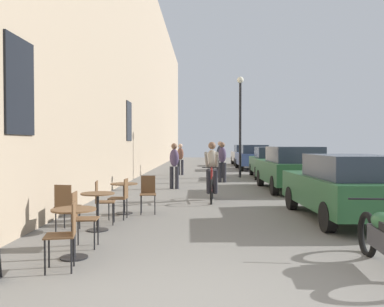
# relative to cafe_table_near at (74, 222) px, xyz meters

# --- Properties ---
(building_facade_left) EXTENTS (0.54, 68.00, 11.79)m
(building_facade_left) POSITION_rel_cafe_table_near_xyz_m (-1.61, 12.26, 5.37)
(building_facade_left) COLOR tan
(building_facade_left) RESTS_ON ground_plane
(cafe_table_near) EXTENTS (0.64, 0.64, 0.72)m
(cafe_table_near) POSITION_rel_cafe_table_near_xyz_m (0.00, 0.00, 0.00)
(cafe_table_near) COLOR black
(cafe_table_near) RESTS_ON ground_plane
(cafe_chair_near_toward_street) EXTENTS (0.45, 0.45, 0.89)m
(cafe_chair_near_toward_street) POSITION_rel_cafe_table_near_xyz_m (0.07, -0.57, -0.00)
(cafe_chair_near_toward_street) COLOR black
(cafe_chair_near_toward_street) RESTS_ON ground_plane
(cafe_chair_near_toward_wall) EXTENTS (0.41, 0.41, 0.89)m
(cafe_chair_near_toward_wall) POSITION_rel_cafe_table_near_xyz_m (-0.08, 0.61, -0.00)
(cafe_chair_near_toward_wall) COLOR black
(cafe_chair_near_toward_wall) RESTS_ON ground_plane
(cafe_table_mid) EXTENTS (0.64, 0.64, 0.72)m
(cafe_table_mid) POSITION_rel_cafe_table_near_xyz_m (-0.14, 1.88, 0.00)
(cafe_table_mid) COLOR black
(cafe_table_mid) RESTS_ON ground_plane
(cafe_chair_mid_toward_street) EXTENTS (0.44, 0.44, 0.89)m
(cafe_chair_mid_toward_street) POSITION_rel_cafe_table_near_xyz_m (-0.73, 1.80, -0.00)
(cafe_chair_mid_toward_street) COLOR black
(cafe_chair_mid_toward_street) RESTS_ON ground_plane
(cafe_chair_mid_toward_wall) EXTENTS (0.43, 0.43, 0.89)m
(cafe_chair_mid_toward_wall) POSITION_rel_cafe_table_near_xyz_m (-0.22, 2.49, -0.00)
(cafe_chair_mid_toward_wall) COLOR black
(cafe_chair_mid_toward_wall) RESTS_ON ground_plane
(cafe_table_far) EXTENTS (0.64, 0.64, 0.72)m
(cafe_table_far) POSITION_rel_cafe_table_near_xyz_m (0.00, 3.75, 0.00)
(cafe_table_far) COLOR black
(cafe_table_far) RESTS_ON ground_plane
(cafe_chair_far_toward_street) EXTENTS (0.42, 0.42, 0.89)m
(cafe_chair_far_toward_street) POSITION_rel_cafe_table_near_xyz_m (0.56, 3.83, -0.00)
(cafe_chair_far_toward_street) COLOR black
(cafe_chair_far_toward_street) RESTS_ON ground_plane
(cafe_chair_far_toward_wall) EXTENTS (0.39, 0.39, 0.89)m
(cafe_chair_far_toward_wall) POSITION_rel_cafe_table_near_xyz_m (0.08, 3.06, -0.00)
(cafe_chair_far_toward_wall) COLOR black
(cafe_chair_far_toward_wall) RESTS_ON ground_plane
(cyclist_on_bicycle) EXTENTS (0.52, 1.76, 1.74)m
(cyclist_on_bicycle) POSITION_rel_cafe_table_near_xyz_m (2.12, 6.00, 0.29)
(cyclist_on_bicycle) COLOR black
(cyclist_on_bicycle) RESTS_ON ground_plane
(pedestrian_near) EXTENTS (0.37, 0.29, 1.67)m
(pedestrian_near) POSITION_rel_cafe_table_near_xyz_m (0.81, 9.06, 0.42)
(pedestrian_near) COLOR #26262D
(pedestrian_near) RESTS_ON ground_plane
(pedestrian_mid) EXTENTS (0.35, 0.25, 1.71)m
(pedestrian_mid) POSITION_rel_cafe_table_near_xyz_m (2.68, 11.60, 0.45)
(pedestrian_mid) COLOR #26262D
(pedestrian_mid) RESTS_ON ground_plane
(pedestrian_far) EXTENTS (0.37, 0.29, 1.76)m
(pedestrian_far) POSITION_rel_cafe_table_near_xyz_m (2.68, 13.93, 0.47)
(pedestrian_far) COLOR #26262D
(pedestrian_far) RESTS_ON ground_plane
(pedestrian_furthest) EXTENTS (0.38, 0.30, 1.65)m
(pedestrian_furthest) POSITION_rel_cafe_table_near_xyz_m (0.67, 15.59, 0.41)
(pedestrian_furthest) COLOR #26262D
(pedestrian_furthest) RESTS_ON ground_plane
(street_lamp) EXTENTS (0.32, 0.32, 4.90)m
(street_lamp) POSITION_rel_cafe_table_near_xyz_m (3.67, 14.10, 2.59)
(street_lamp) COLOR black
(street_lamp) RESTS_ON ground_plane
(parked_car_nearest) EXTENTS (1.82, 4.07, 1.43)m
(parked_car_nearest) POSITION_rel_cafe_table_near_xyz_m (4.91, 3.06, 0.22)
(parked_car_nearest) COLOR #23512D
(parked_car_nearest) RESTS_ON ground_plane
(parked_car_second) EXTENTS (1.91, 4.40, 1.55)m
(parked_car_second) POSITION_rel_cafe_table_near_xyz_m (4.95, 8.61, 0.28)
(parked_car_second) COLOR #23512D
(parked_car_second) RESTS_ON ground_plane
(parked_car_third) EXTENTS (1.87, 4.23, 1.49)m
(parked_car_third) POSITION_rel_cafe_table_near_xyz_m (5.14, 14.02, 0.25)
(parked_car_third) COLOR #23512D
(parked_car_third) RESTS_ON ground_plane
(parked_car_fourth) EXTENTS (1.91, 4.42, 1.57)m
(parked_car_fourth) POSITION_rel_cafe_table_near_xyz_m (4.99, 20.18, 0.29)
(parked_car_fourth) COLOR #384C84
(parked_car_fourth) RESTS_ON ground_plane
(parked_car_fifth) EXTENTS (1.87, 4.37, 1.55)m
(parked_car_fifth) POSITION_rel_cafe_table_near_xyz_m (5.04, 25.39, 0.28)
(parked_car_fifth) COLOR #B7B7BC
(parked_car_fifth) RESTS_ON ground_plane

